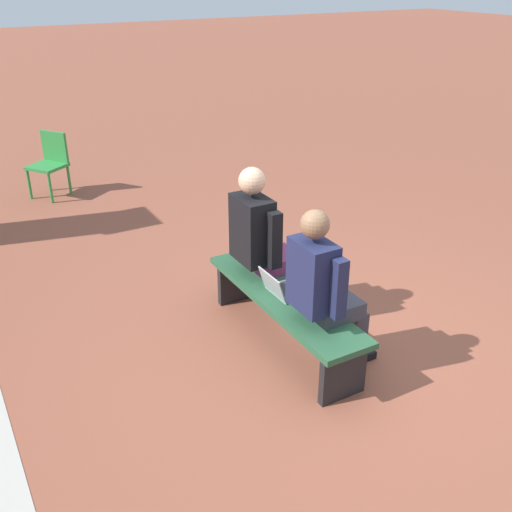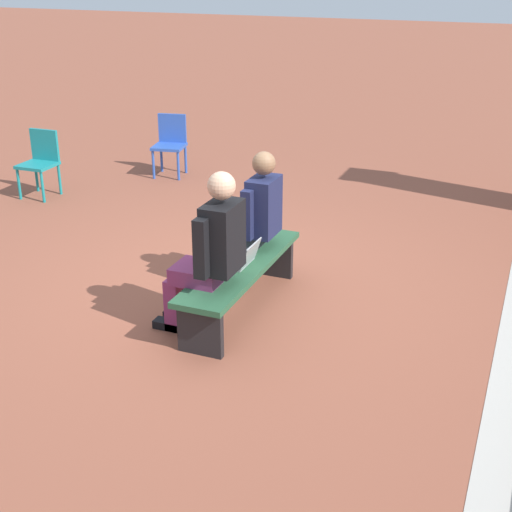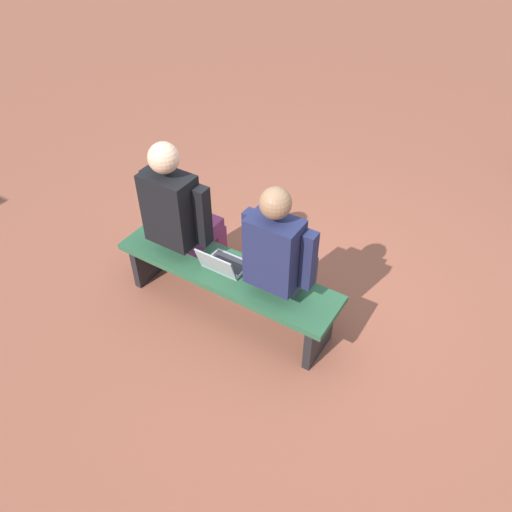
{
  "view_description": "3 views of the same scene",
  "coord_description": "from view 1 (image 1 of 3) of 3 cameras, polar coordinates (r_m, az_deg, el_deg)",
  "views": [
    {
      "loc": [
        -3.11,
        2.61,
        2.82
      ],
      "look_at": [
        0.42,
        0.61,
        0.84
      ],
      "focal_mm": 42.0,
      "sensor_mm": 36.0,
      "label": 1
    },
    {
      "loc": [
        5.51,
        2.61,
        2.89
      ],
      "look_at": [
        0.73,
        0.65,
        0.7
      ],
      "focal_mm": 50.0,
      "sensor_mm": 36.0,
      "label": 2
    },
    {
      "loc": [
        -1.28,
        2.61,
        2.97
      ],
      "look_at": [
        0.2,
        0.24,
        0.56
      ],
      "focal_mm": 35.0,
      "sensor_mm": 36.0,
      "label": 3
    }
  ],
  "objects": [
    {
      "name": "laptop",
      "position": [
        4.76,
        2.45,
        -3.13
      ],
      "size": [
        0.32,
        0.29,
        0.21
      ],
      "color": "#9EA0A5",
      "rests_on": "bench"
    },
    {
      "name": "plastic_chair_far_left",
      "position": [
        8.46,
        -18.99,
        8.62
      ],
      "size": [
        0.59,
        0.59,
        0.84
      ],
      "color": "#2D893D",
      "rests_on": "ground"
    },
    {
      "name": "ground_plane",
      "position": [
        4.94,
        8.64,
        -9.09
      ],
      "size": [
        60.0,
        60.0,
        0.0
      ],
      "primitive_type": "plane",
      "color": "brown"
    },
    {
      "name": "bench",
      "position": [
        4.82,
        2.66,
        -4.7
      ],
      "size": [
        1.8,
        0.44,
        0.45
      ],
      "color": "#285638",
      "rests_on": "ground"
    },
    {
      "name": "person_student",
      "position": [
        4.37,
        6.48,
        -2.94
      ],
      "size": [
        0.53,
        0.67,
        1.33
      ],
      "color": "#383842",
      "rests_on": "ground"
    },
    {
      "name": "person_adult",
      "position": [
        5.02,
        0.73,
        1.51
      ],
      "size": [
        0.57,
        0.72,
        1.39
      ],
      "color": "#7F2D5B",
      "rests_on": "ground"
    }
  ]
}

